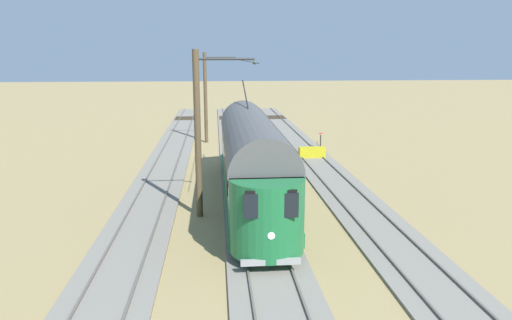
% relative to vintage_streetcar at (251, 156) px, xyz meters
% --- Properties ---
extents(ground_plane, '(220.00, 220.00, 0.00)m').
position_rel_vintage_streetcar_xyz_m(ground_plane, '(0.00, 0.20, -2.25)').
color(ground_plane, '#937F51').
extents(track_streetcar_siding, '(2.80, 80.00, 0.18)m').
position_rel_vintage_streetcar_xyz_m(track_streetcar_siding, '(-4.93, -0.12, -2.20)').
color(track_streetcar_siding, slate).
rests_on(track_streetcar_siding, ground).
extents(track_adjacent_siding, '(2.80, 80.00, 0.18)m').
position_rel_vintage_streetcar_xyz_m(track_adjacent_siding, '(0.00, -0.12, -2.20)').
color(track_adjacent_siding, slate).
rests_on(track_adjacent_siding, ground).
extents(track_third_siding, '(2.80, 80.00, 0.18)m').
position_rel_vintage_streetcar_xyz_m(track_third_siding, '(4.93, -0.12, -2.20)').
color(track_third_siding, slate).
rests_on(track_third_siding, ground).
extents(vintage_streetcar, '(2.65, 16.11, 5.37)m').
position_rel_vintage_streetcar_xyz_m(vintage_streetcar, '(0.00, 0.00, 0.00)').
color(vintage_streetcar, '#196033').
rests_on(vintage_streetcar, ground).
extents(catenary_pole_foreground, '(2.67, 0.28, 7.23)m').
position_rel_vintage_streetcar_xyz_m(catenary_pole_foreground, '(2.38, -16.08, 1.52)').
color(catenary_pole_foreground, '#4C3D28').
rests_on(catenary_pole_foreground, ground).
extents(catenary_pole_mid_near, '(2.67, 0.28, 7.23)m').
position_rel_vintage_streetcar_xyz_m(catenary_pole_mid_near, '(2.38, 1.89, 1.52)').
color(catenary_pole_mid_near, '#4C3D28').
rests_on(catenary_pole_mid_near, ground).
extents(overhead_wire_run, '(2.46, 21.96, 0.18)m').
position_rel_vintage_streetcar_xyz_m(overhead_wire_run, '(0.08, -7.69, 4.44)').
color(overhead_wire_run, black).
rests_on(overhead_wire_run, ground).
extents(switch_stand, '(0.50, 0.30, 1.24)m').
position_rel_vintage_streetcar_xyz_m(switch_stand, '(-6.24, -12.48, -1.55)').
color(switch_stand, black).
rests_on(switch_stand, ground).
extents(track_end_bumper, '(1.80, 0.60, 0.80)m').
position_rel_vintage_streetcar_xyz_m(track_end_bumper, '(-4.93, -9.28, -1.85)').
color(track_end_bumper, '#B2A519').
rests_on(track_end_bumper, ground).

